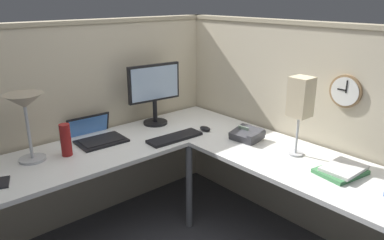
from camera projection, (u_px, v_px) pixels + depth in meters
cubicle_wall_back at (79, 124)px, 2.87m from camera, size 2.57×0.12×1.58m
cubicle_wall_right at (295, 126)px, 2.83m from camera, size 0.12×2.37×1.58m
desk at (174, 175)px, 2.41m from camera, size 2.35×2.15×0.73m
monitor at (154, 90)px, 2.99m from camera, size 0.46×0.20×0.50m
laptop at (96, 135)px, 2.75m from camera, size 0.35×0.39×0.22m
keyboard at (175, 138)px, 2.75m from camera, size 0.43×0.15×0.02m
computer_mouse at (205, 129)px, 2.92m from camera, size 0.06×0.10×0.03m
desk_lamp_dome at (25, 107)px, 2.28m from camera, size 0.24×0.24×0.44m
cell_phone at (3, 183)px, 2.10m from camera, size 0.11×0.16×0.01m
thermos_flask at (66, 140)px, 2.44m from camera, size 0.07×0.07×0.22m
office_phone at (248, 135)px, 2.72m from camera, size 0.21×0.22×0.11m
book_stack at (342, 170)px, 2.21m from camera, size 0.31×0.25×0.04m
desk_lamp_paper at (301, 99)px, 2.37m from camera, size 0.13×0.13×0.53m
wall_clock at (346, 91)px, 2.41m from camera, size 0.04×0.22×0.22m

